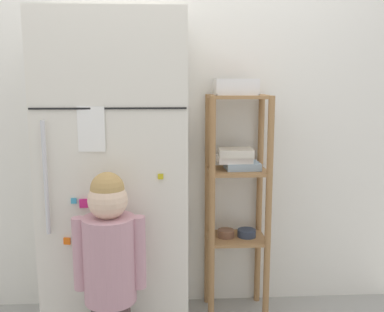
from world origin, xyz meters
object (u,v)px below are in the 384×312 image
Objects in this scene: child_standing at (110,259)px; pantry_shelf_unit at (237,187)px; fruit_bin at (236,89)px; refrigerator at (118,181)px.

child_standing is 0.91m from pantry_shelf_unit.
fruit_bin is at bearing 43.15° from child_standing.
refrigerator is 0.83m from fruit_bin.
refrigerator is at bearing -164.84° from fruit_bin.
refrigerator reaches higher than fruit_bin.
pantry_shelf_unit is at bearing 13.80° from refrigerator.
pantry_shelf_unit is (0.66, 0.16, -0.08)m from refrigerator.
fruit_bin is (0.65, 0.61, 0.73)m from child_standing.
pantry_shelf_unit is 0.56m from fruit_bin.
child_standing is at bearing -138.05° from pantry_shelf_unit.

